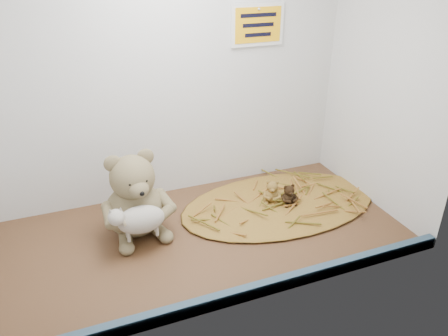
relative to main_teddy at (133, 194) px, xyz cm
name	(u,v)px	position (x,y,z in cm)	size (l,w,h in cm)	color
alcove_shell	(188,80)	(17.78, -0.31, 31.86)	(120.40, 60.20, 90.40)	#472918
front_rail	(241,294)	(17.78, -38.11, -11.34)	(119.28, 2.20, 3.60)	#38586C
straw_bed	(280,203)	(47.52, -2.21, -12.48)	(68.34, 39.68, 1.32)	brown
main_teddy	(133,194)	(0.00, 0.00, 0.00)	(21.19, 22.37, 26.28)	#837150
toy_lamb	(141,220)	(0.00, -9.42, -3.10)	(17.17, 10.48, 11.09)	beige
mini_teddy_tan	(272,190)	(45.37, -0.47, -7.98)	(6.19, 6.53, 7.68)	olive
mini_teddy_brown	(289,194)	(49.67, -3.94, -8.28)	(5.70, 6.02, 7.07)	black
wall_sign	(258,25)	(47.78, 20.09, 41.86)	(16.00, 1.20, 11.00)	orange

